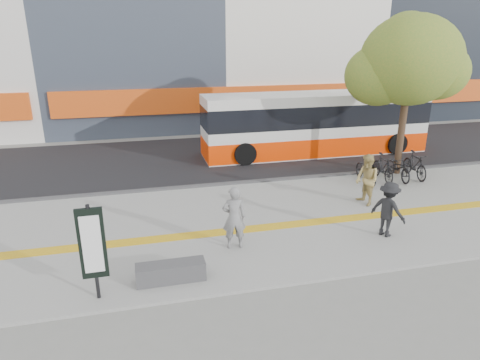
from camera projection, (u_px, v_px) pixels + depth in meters
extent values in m
plane|color=slate|center=(263.00, 247.00, 11.55)|extent=(120.00, 120.00, 0.00)
cube|color=slate|center=(249.00, 223.00, 12.91)|extent=(40.00, 7.00, 0.08)
cube|color=gold|center=(253.00, 229.00, 12.44)|extent=(40.00, 0.45, 0.01)
cube|color=black|center=(208.00, 157.00, 19.79)|extent=(40.00, 8.00, 0.06)
cube|color=#37383A|center=(225.00, 185.00, 16.11)|extent=(40.00, 0.25, 0.14)
cube|color=#DD4F14|center=(226.00, 99.00, 24.23)|extent=(19.00, 0.50, 1.40)
cube|color=#37383A|center=(171.00, 272.00, 9.76)|extent=(1.60, 0.45, 0.45)
cylinder|color=black|center=(93.00, 253.00, 8.84)|extent=(0.08, 0.08, 2.20)
cube|color=black|center=(92.00, 244.00, 8.77)|extent=(0.55, 0.08, 1.60)
cube|color=white|center=(92.00, 245.00, 8.72)|extent=(0.40, 0.02, 1.30)
cylinder|color=#362618|center=(401.00, 135.00, 16.94)|extent=(0.28, 0.28, 3.20)
ellipsoid|color=#4B7727|center=(411.00, 60.00, 15.97)|extent=(3.80, 3.80, 3.42)
ellipsoid|color=#4B7727|center=(378.00, 76.00, 16.40)|extent=(2.60, 2.60, 2.34)
ellipsoid|color=#4B7727|center=(436.00, 71.00, 15.94)|extent=(2.40, 2.40, 2.16)
ellipsoid|color=#4B7727|center=(408.00, 38.00, 16.51)|extent=(2.20, 2.20, 1.98)
cube|color=silver|center=(316.00, 124.00, 20.02)|extent=(10.75, 2.24, 2.87)
cube|color=#F13602|center=(314.00, 143.00, 20.33)|extent=(10.77, 2.26, 0.90)
cube|color=black|center=(316.00, 113.00, 19.86)|extent=(10.77, 2.26, 0.99)
cylinder|color=black|center=(245.00, 154.00, 18.45)|extent=(0.99, 0.31, 0.99)
cylinder|color=black|center=(234.00, 142.00, 20.51)|extent=(0.99, 0.31, 0.99)
cylinder|color=black|center=(397.00, 144.00, 20.15)|extent=(0.99, 0.31, 0.99)
cylinder|color=black|center=(372.00, 134.00, 22.21)|extent=(0.99, 0.31, 0.99)
imported|color=black|center=(366.00, 170.00, 16.25)|extent=(0.81, 1.86, 0.95)
imported|color=black|center=(383.00, 168.00, 16.40)|extent=(0.67, 1.79, 1.05)
imported|color=black|center=(399.00, 167.00, 16.57)|extent=(0.81, 1.86, 0.95)
imported|color=black|center=(415.00, 165.00, 16.72)|extent=(0.67, 1.79, 1.05)
imported|color=black|center=(234.00, 218.00, 11.10)|extent=(0.66, 0.46, 1.74)
imported|color=tan|center=(367.00, 180.00, 13.97)|extent=(0.73, 0.90, 1.73)
imported|color=black|center=(388.00, 209.00, 11.80)|extent=(1.02, 1.19, 1.60)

